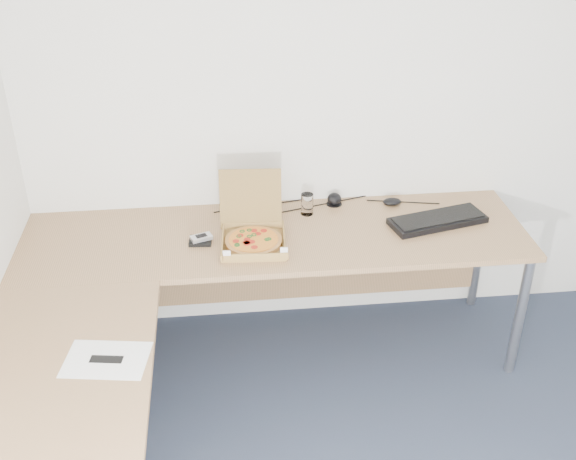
{
  "coord_description": "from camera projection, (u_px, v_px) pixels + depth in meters",
  "views": [
    {
      "loc": [
        -0.76,
        -1.57,
        2.49
      ],
      "look_at": [
        -0.45,
        1.28,
        0.82
      ],
      "focal_mm": 43.65,
      "sensor_mm": 36.0,
      "label": 1
    }
  ],
  "objects": [
    {
      "name": "drinking_glass",
      "position": [
        307.0,
        204.0,
        3.62
      ],
      "size": [
        0.06,
        0.06,
        0.11
      ],
      "primitive_type": "cylinder",
      "color": "white",
      "rests_on": "desk"
    },
    {
      "name": "pizza_box",
      "position": [
        253.0,
        237.0,
        3.37
      ],
      "size": [
        0.3,
        0.36,
        0.31
      ],
      "rotation": [
        0.0,
        0.0,
        -0.06
      ],
      "color": "#A27B3E",
      "rests_on": "desk"
    },
    {
      "name": "wallet",
      "position": [
        200.0,
        241.0,
        3.39
      ],
      "size": [
        0.12,
        0.1,
        0.02
      ],
      "primitive_type": "cube",
      "rotation": [
        0.0,
        0.0,
        -0.09
      ],
      "color": "black",
      "rests_on": "desk"
    },
    {
      "name": "phone",
      "position": [
        201.0,
        238.0,
        3.38
      ],
      "size": [
        0.11,
        0.08,
        0.02
      ],
      "primitive_type": "cube",
      "rotation": [
        0.0,
        0.0,
        0.34
      ],
      "color": "#B2B5BA",
      "rests_on": "wallet"
    },
    {
      "name": "cable_bundle",
      "position": [
        322.0,
        204.0,
        3.73
      ],
      "size": [
        0.58,
        0.12,
        0.01
      ],
      "primitive_type": null,
      "rotation": [
        0.0,
        0.0,
        0.14
      ],
      "color": "black",
      "rests_on": "desk"
    },
    {
      "name": "paper_sheet",
      "position": [
        106.0,
        359.0,
        2.65
      ],
      "size": [
        0.34,
        0.27,
        0.0
      ],
      "primitive_type": "cube",
      "rotation": [
        0.0,
        0.0,
        -0.15
      ],
      "color": "white",
      "rests_on": "desk"
    },
    {
      "name": "mouse",
      "position": [
        392.0,
        202.0,
        3.72
      ],
      "size": [
        0.11,
        0.09,
        0.04
      ],
      "primitive_type": "ellipsoid",
      "rotation": [
        0.0,
        0.0,
        -0.25
      ],
      "color": "black",
      "rests_on": "desk"
    },
    {
      "name": "room_shell",
      "position": [
        488.0,
        313.0,
        2.04
      ],
      "size": [
        3.5,
        3.5,
        2.5
      ],
      "primitive_type": null,
      "color": "silver",
      "rests_on": "ground"
    },
    {
      "name": "desk",
      "position": [
        211.0,
        293.0,
        3.08
      ],
      "size": [
        2.5,
        2.2,
        0.73
      ],
      "color": "#A3794F",
      "rests_on": "ground"
    },
    {
      "name": "dome_speaker",
      "position": [
        334.0,
        198.0,
        3.72
      ],
      "size": [
        0.08,
        0.08,
        0.07
      ],
      "primitive_type": "ellipsoid",
      "color": "black",
      "rests_on": "desk"
    },
    {
      "name": "keyboard",
      "position": [
        438.0,
        220.0,
        3.55
      ],
      "size": [
        0.52,
        0.29,
        0.03
      ],
      "primitive_type": "cube",
      "rotation": [
        0.0,
        0.0,
        0.24
      ],
      "color": "black",
      "rests_on": "desk"
    }
  ]
}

